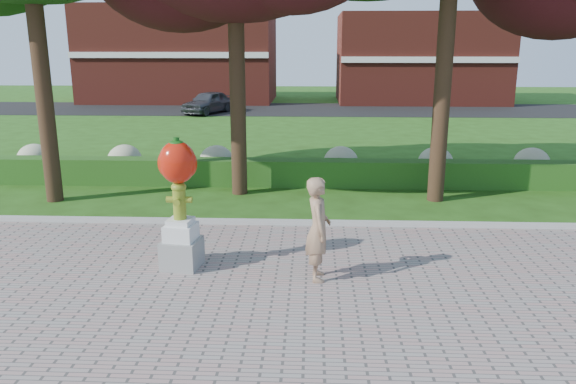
{
  "coord_description": "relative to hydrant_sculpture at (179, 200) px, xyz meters",
  "views": [
    {
      "loc": [
        0.09,
        -9.64,
        4.15
      ],
      "look_at": [
        -0.38,
        1.0,
        1.36
      ],
      "focal_mm": 35.0,
      "sensor_mm": 36.0,
      "label": 1
    }
  ],
  "objects": [
    {
      "name": "ground",
      "position": [
        2.38,
        -0.31,
        -1.36
      ],
      "size": [
        100.0,
        100.0,
        0.0
      ],
      "primitive_type": "plane",
      "color": "#244812",
      "rests_on": "ground"
    },
    {
      "name": "woman",
      "position": [
        2.58,
        -0.45,
        -0.38
      ],
      "size": [
        0.5,
        0.72,
        1.89
      ],
      "primitive_type": "imported",
      "rotation": [
        0.0,
        0.0,
        1.64
      ],
      "color": "#9E785A",
      "rests_on": "walkway"
    },
    {
      "name": "street",
      "position": [
        2.38,
        27.69,
        -1.35
      ],
      "size": [
        50.0,
        8.0,
        0.02
      ],
      "primitive_type": "cube",
      "color": "black",
      "rests_on": "ground"
    },
    {
      "name": "hydrangea_row",
      "position": [
        2.95,
        7.69,
        -0.81
      ],
      "size": [
        20.1,
        1.1,
        0.99
      ],
      "color": "tan",
      "rests_on": "ground"
    },
    {
      "name": "building_left",
      "position": [
        -7.62,
        33.69,
        2.14
      ],
      "size": [
        14.0,
        8.0,
        7.0
      ],
      "primitive_type": "cube",
      "color": "maroon",
      "rests_on": "ground"
    },
    {
      "name": "curb",
      "position": [
        2.38,
        2.69,
        -1.29
      ],
      "size": [
        40.0,
        0.18,
        0.15
      ],
      "primitive_type": "cube",
      "color": "#ADADA5",
      "rests_on": "ground"
    },
    {
      "name": "building_right",
      "position": [
        10.38,
        33.69,
        1.84
      ],
      "size": [
        12.0,
        8.0,
        6.4
      ],
      "primitive_type": "cube",
      "color": "maroon",
      "rests_on": "ground"
    },
    {
      "name": "hydrant_sculpture",
      "position": [
        0.0,
        0.0,
        0.0
      ],
      "size": [
        0.77,
        0.77,
        2.5
      ],
      "rotation": [
        0.0,
        0.0,
        -0.15
      ],
      "color": "gray",
      "rests_on": "walkway"
    },
    {
      "name": "parked_car",
      "position": [
        -4.09,
        25.1,
        -0.65
      ],
      "size": [
        3.17,
        4.37,
        1.38
      ],
      "primitive_type": "imported",
      "rotation": [
        0.0,
        0.0,
        -0.43
      ],
      "color": "#393A40",
      "rests_on": "street"
    },
    {
      "name": "lawn_hedge",
      "position": [
        2.38,
        6.69,
        -0.96
      ],
      "size": [
        24.0,
        0.7,
        0.8
      ],
      "primitive_type": "cube",
      "color": "#234B15",
      "rests_on": "ground"
    }
  ]
}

